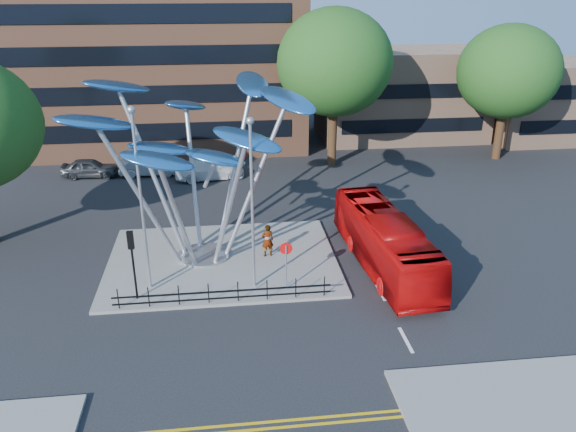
{
  "coord_description": "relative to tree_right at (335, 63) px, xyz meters",
  "views": [
    {
      "loc": [
        -0.73,
        -20.78,
        13.9
      ],
      "look_at": [
        2.27,
        4.0,
        3.32
      ],
      "focal_mm": 35.0,
      "sensor_mm": 36.0,
      "label": 1
    }
  ],
  "objects": [
    {
      "name": "parked_car_mid",
      "position": [
        -14.26,
        -0.93,
        -7.28
      ],
      "size": [
        4.61,
        1.61,
        1.52
      ],
      "primitive_type": "imported",
      "rotation": [
        0.0,
        0.0,
        1.57
      ],
      "color": "#A5A9AD",
      "rests_on": "ground"
    },
    {
      "name": "double_yellow_near",
      "position": [
        -8.0,
        -28.0,
        -8.03
      ],
      "size": [
        40.0,
        0.12,
        0.01
      ],
      "primitive_type": "cube",
      "color": "gold",
      "rests_on": "ground"
    },
    {
      "name": "parked_car_right",
      "position": [
        -9.76,
        -2.29,
        -7.29
      ],
      "size": [
        5.42,
        2.84,
        1.5
      ],
      "primitive_type": "imported",
      "rotation": [
        0.0,
        0.0,
        1.72
      ],
      "color": "silver",
      "rests_on": "ground"
    },
    {
      "name": "pedestrian",
      "position": [
        -6.58,
        -15.89,
        -6.98
      ],
      "size": [
        0.72,
        0.54,
        1.82
      ],
      "primitive_type": "imported",
      "rotation": [
        0.0,
        0.0,
        3.3
      ],
      "color": "gray",
      "rests_on": "traffic_island"
    },
    {
      "name": "street_lamp_left",
      "position": [
        -12.5,
        -18.5,
        -2.68
      ],
      "size": [
        0.36,
        0.36,
        8.8
      ],
      "color": "#9EA0A5",
      "rests_on": "traffic_island"
    },
    {
      "name": "no_entry_sign_island",
      "position": [
        -6.0,
        -19.48,
        -6.22
      ],
      "size": [
        0.6,
        0.1,
        2.45
      ],
      "color": "#9EA0A5",
      "rests_on": "traffic_island"
    },
    {
      "name": "tree_far",
      "position": [
        14.0,
        0.0,
        -0.93
      ],
      "size": [
        8.0,
        8.0,
        10.81
      ],
      "color": "black",
      "rests_on": "ground"
    },
    {
      "name": "street_lamp_right",
      "position": [
        -7.5,
        -19.0,
        -2.94
      ],
      "size": [
        0.36,
        0.36,
        8.3
      ],
      "color": "#9EA0A5",
      "rests_on": "traffic_island"
    },
    {
      "name": "leaf_sculpture",
      "position": [
        -10.07,
        -15.32,
        -1.16
      ],
      "size": [
        12.72,
        9.54,
        9.51
      ],
      "color": "#9EA0A5",
      "rests_on": "traffic_island"
    },
    {
      "name": "parked_car_left",
      "position": [
        -18.76,
        -0.84,
        -7.33
      ],
      "size": [
        4.21,
        1.8,
        1.42
      ],
      "primitive_type": "imported",
      "rotation": [
        0.0,
        0.0,
        1.54
      ],
      "color": "#383B3F",
      "rests_on": "ground"
    },
    {
      "name": "traffic_island",
      "position": [
        -9.0,
        -16.0,
        -7.96
      ],
      "size": [
        12.0,
        9.0,
        0.15
      ],
      "primitive_type": "cube",
      "color": "slate",
      "rests_on": "ground"
    },
    {
      "name": "low_building_near",
      "position": [
        8.0,
        8.0,
        -4.04
      ],
      "size": [
        15.0,
        8.0,
        8.0
      ],
      "primitive_type": "cube",
      "color": "tan",
      "rests_on": "ground"
    },
    {
      "name": "ground",
      "position": [
        -8.0,
        -22.0,
        -8.04
      ],
      "size": [
        120.0,
        120.0,
        0.0
      ],
      "primitive_type": "plane",
      "color": "black",
      "rests_on": "ground"
    },
    {
      "name": "pedestrian_railing_front",
      "position": [
        -9.0,
        -20.3,
        -7.48
      ],
      "size": [
        10.0,
        0.06,
        1.0
      ],
      "color": "black",
      "rests_on": "traffic_island"
    },
    {
      "name": "traffic_light_island",
      "position": [
        -13.0,
        -19.5,
        -5.42
      ],
      "size": [
        0.28,
        0.18,
        3.42
      ],
      "color": "black",
      "rests_on": "traffic_island"
    },
    {
      "name": "double_yellow_far",
      "position": [
        -8.0,
        -28.3,
        -8.03
      ],
      "size": [
        40.0,
        0.12,
        0.01
      ],
      "primitive_type": "cube",
      "color": "gold",
      "rests_on": "ground"
    },
    {
      "name": "low_building_far",
      "position": [
        22.0,
        6.0,
        -4.54
      ],
      "size": [
        12.0,
        8.0,
        7.0
      ],
      "primitive_type": "cube",
      "color": "tan",
      "rests_on": "ground"
    },
    {
      "name": "tree_right",
      "position": [
        0.0,
        0.0,
        0.0
      ],
      "size": [
        8.8,
        8.8,
        12.11
      ],
      "color": "black",
      "rests_on": "ground"
    },
    {
      "name": "red_bus",
      "position": [
        -0.66,
        -17.5,
        -6.59
      ],
      "size": [
        3.22,
        10.53,
        2.89
      ],
      "primitive_type": "imported",
      "rotation": [
        0.0,
        0.0,
        0.08
      ],
      "color": "#B50809",
      "rests_on": "ground"
    }
  ]
}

